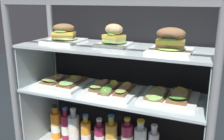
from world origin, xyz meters
TOP-DOWN VIEW (x-y plane):
  - case_frame at (0.00, 0.10)m, footprint 1.10×0.42m
  - riser_lower_tier at (0.00, 0.00)m, footprint 1.03×0.34m
  - shelf_lower_glass at (0.00, 0.00)m, footprint 1.05×0.36m
  - riser_upper_tier at (0.00, 0.00)m, footprint 1.03×0.34m
  - shelf_upper_glass at (0.00, 0.00)m, footprint 1.05×0.36m
  - plated_roll_sandwich_mid_right at (-0.32, 0.03)m, footprint 0.21×0.21m
  - plated_roll_sandwich_center at (0.00, 0.02)m, footprint 0.17×0.17m
  - plated_roll_sandwich_near_left_corner at (0.31, -0.03)m, footprint 0.20×0.20m
  - open_sandwich_tray_far_left at (-0.32, -0.00)m, footprint 0.29×0.27m
  - open_sandwich_tray_mid_right at (0.00, -0.01)m, footprint 0.29×0.27m
  - open_sandwich_tray_right_of_center at (0.31, 0.02)m, footprint 0.29×0.27m
  - juice_bottle_tucked_behind at (-0.41, 0.02)m, footprint 0.07×0.07m
  - juice_bottle_front_fourth at (-0.33, 0.02)m, footprint 0.06×0.06m
  - juice_bottle_front_second at (-0.26, -0.00)m, footprint 0.07×0.07m
  - juice_bottle_front_left_end at (-0.17, -0.01)m, footprint 0.06×0.06m
  - juice_bottle_front_middle at (-0.08, 0.00)m, footprint 0.06×0.06m
  - juice_bottle_front_right_end at (-0.01, 0.01)m, footprint 0.07×0.07m
  - juice_bottle_back_left at (0.09, 0.02)m, footprint 0.07×0.07m

SIDE VIEW (x-z plane):
  - juice_bottle_front_middle at x=-0.08m, z-range 0.02..0.24m
  - juice_bottle_front_left_end at x=-0.17m, z-range 0.01..0.24m
  - juice_bottle_front_fourth at x=-0.33m, z-range 0.02..0.25m
  - juice_bottle_tucked_behind at x=-0.41m, z-range 0.02..0.25m
  - juice_bottle_front_right_end at x=-0.01m, z-range 0.01..0.26m
  - juice_bottle_back_left at x=0.09m, z-range 0.02..0.26m
  - juice_bottle_front_second at x=-0.26m, z-range 0.02..0.27m
  - riser_lower_tier at x=0.00m, z-range 0.04..0.42m
  - shelf_lower_glass at x=0.00m, z-range 0.42..0.43m
  - open_sandwich_tray_far_left at x=-0.32m, z-range 0.42..0.48m
  - open_sandwich_tray_right_of_center at x=0.31m, z-range 0.42..0.48m
  - open_sandwich_tray_mid_right at x=0.00m, z-range 0.42..0.48m
  - case_frame at x=0.00m, z-range 0.04..0.99m
  - riser_upper_tier at x=0.00m, z-range 0.43..0.68m
  - shelf_upper_glass at x=0.00m, z-range 0.68..0.69m
  - plated_roll_sandwich_mid_right at x=-0.32m, z-range 0.68..0.78m
  - plated_roll_sandwich_near_left_corner at x=0.31m, z-range 0.68..0.80m
  - plated_roll_sandwich_center at x=0.00m, z-range 0.68..0.80m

